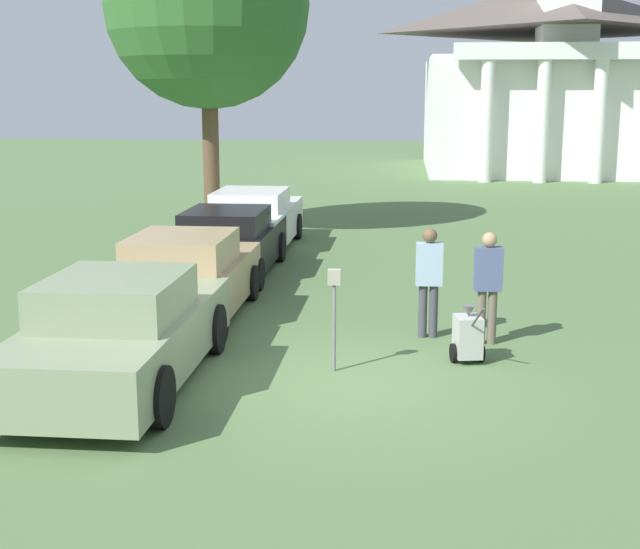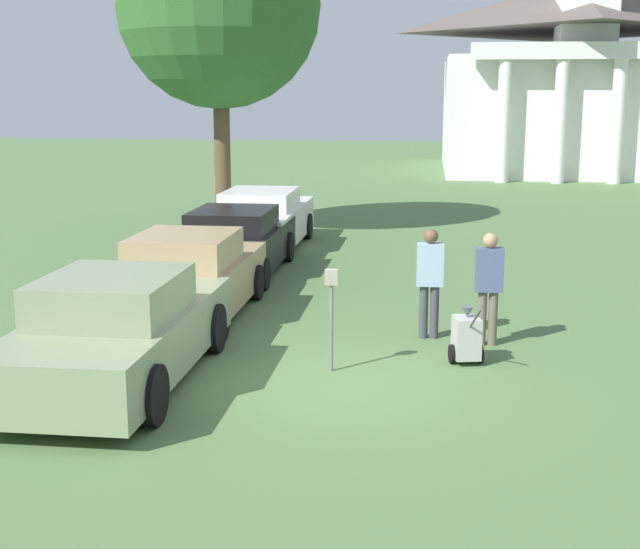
# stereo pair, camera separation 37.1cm
# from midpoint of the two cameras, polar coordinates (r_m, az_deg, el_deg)

# --- Properties ---
(ground_plane) EXTENTS (120.00, 120.00, 0.00)m
(ground_plane) POSITION_cam_midpoint_polar(r_m,az_deg,el_deg) (12.17, 0.38, -6.94)
(ground_plane) COLOR #517042
(parked_car_sage) EXTENTS (2.11, 4.93, 1.52)m
(parked_car_sage) POSITION_cam_midpoint_polar(r_m,az_deg,el_deg) (12.26, -13.47, -3.67)
(parked_car_sage) COLOR gray
(parked_car_sage) RESTS_ON ground_plane
(parked_car_tan) EXTENTS (2.02, 4.73, 1.50)m
(parked_car_tan) POSITION_cam_midpoint_polar(r_m,az_deg,el_deg) (15.57, -9.33, -0.32)
(parked_car_tan) COLOR tan
(parked_car_tan) RESTS_ON ground_plane
(parked_car_black) EXTENTS (2.03, 4.95, 1.43)m
(parked_car_black) POSITION_cam_midpoint_polar(r_m,az_deg,el_deg) (19.25, -6.48, 1.97)
(parked_car_black) COLOR black
(parked_car_black) RESTS_ON ground_plane
(parked_car_white) EXTENTS (2.07, 5.20, 1.49)m
(parked_car_white) POSITION_cam_midpoint_polar(r_m,az_deg,el_deg) (22.32, -4.83, 3.44)
(parked_car_white) COLOR silver
(parked_car_white) RESTS_ON ground_plane
(parking_meter) EXTENTS (0.18, 0.09, 1.47)m
(parking_meter) POSITION_cam_midpoint_polar(r_m,az_deg,el_deg) (12.40, 0.06, -1.71)
(parking_meter) COLOR slate
(parking_meter) RESTS_ON ground_plane
(person_worker) EXTENTS (0.43, 0.24, 1.77)m
(person_worker) POSITION_cam_midpoint_polar(r_m,az_deg,el_deg) (14.21, 6.25, -0.06)
(person_worker) COLOR #3F3F47
(person_worker) RESTS_ON ground_plane
(person_supervisor) EXTENTS (0.43, 0.25, 1.77)m
(person_supervisor) POSITION_cam_midpoint_polar(r_m,az_deg,el_deg) (13.96, 9.96, -0.38)
(person_supervisor) COLOR #665B4C
(person_supervisor) RESTS_ON ground_plane
(equipment_cart) EXTENTS (0.51, 1.00, 1.00)m
(equipment_cart) POSITION_cam_midpoint_polar(r_m,az_deg,el_deg) (13.12, 8.64, -3.94)
(equipment_cart) COLOR #B2B2AD
(equipment_cart) RESTS_ON ground_plane
(church) EXTENTS (12.03, 13.19, 22.15)m
(church) POSITION_cam_midpoint_polar(r_m,az_deg,el_deg) (46.00, 14.29, 12.88)
(church) COLOR white
(church) RESTS_ON ground_plane
(shade_tree) EXTENTS (5.42, 5.42, 8.81)m
(shade_tree) POSITION_cam_midpoint_polar(r_m,az_deg,el_deg) (24.69, -7.67, 16.67)
(shade_tree) COLOR brown
(shade_tree) RESTS_ON ground_plane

